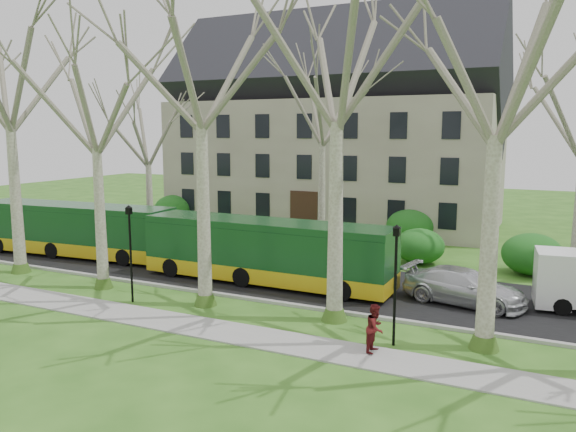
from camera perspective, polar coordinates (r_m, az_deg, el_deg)
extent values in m
plane|color=#2E5D1A|center=(24.03, -2.85, -9.90)|extent=(120.00, 120.00, 0.00)
cube|color=gray|center=(21.98, -6.03, -11.65)|extent=(70.00, 2.00, 0.06)
cube|color=black|center=(28.76, 2.41, -6.70)|extent=(80.00, 8.00, 0.06)
cube|color=#A5A39E|center=(25.27, -1.21, -8.78)|extent=(80.00, 0.25, 0.14)
cube|color=gray|center=(47.22, 4.64, 5.40)|extent=(26.00, 12.00, 10.00)
cylinder|color=black|center=(26.06, -15.67, -4.18)|extent=(0.10, 0.10, 4.00)
cube|color=black|center=(25.68, -15.87, 0.50)|extent=(0.22, 0.22, 0.30)
cylinder|color=black|center=(20.42, 10.81, -7.54)|extent=(0.10, 0.10, 4.00)
cube|color=black|center=(19.94, 10.99, -1.59)|extent=(0.22, 0.22, 0.30)
ellipsoid|color=#1F611B|center=(42.34, -14.23, -0.65)|extent=(2.60, 2.60, 2.00)
ellipsoid|color=#1F611B|center=(38.80, -7.40, -1.29)|extent=(2.60, 2.60, 2.00)
ellipsoid|color=#1F611B|center=(33.41, 13.21, -3.05)|extent=(2.60, 2.60, 2.00)
ellipsoid|color=#1F611B|center=(32.70, 23.54, -3.80)|extent=(2.60, 2.60, 2.00)
ellipsoid|color=#1F611B|center=(48.21, -11.50, 0.55)|extent=(2.60, 2.60, 2.00)
ellipsoid|color=#1F611B|center=(39.59, 12.27, -1.21)|extent=(2.60, 2.60, 2.00)
imported|color=silver|center=(26.13, 17.44, -6.85)|extent=(5.65, 3.12, 1.55)
imported|color=#581416|center=(19.94, 8.86, -11.17)|extent=(0.70, 0.87, 1.70)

